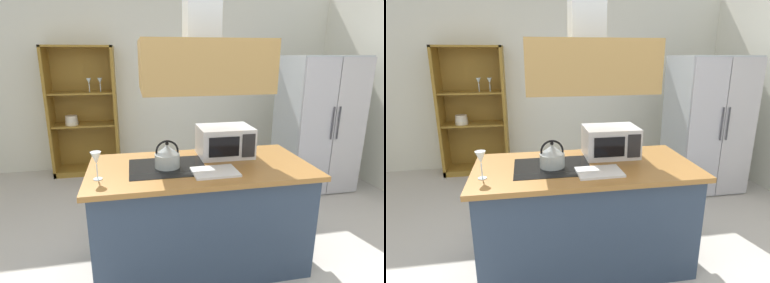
% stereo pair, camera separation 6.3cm
% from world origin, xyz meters
% --- Properties ---
extents(wall_back, '(6.00, 0.12, 2.70)m').
position_xyz_m(wall_back, '(0.00, 3.00, 1.35)').
color(wall_back, silver).
rests_on(wall_back, ground).
extents(kitchen_island, '(1.78, 0.86, 0.90)m').
position_xyz_m(kitchen_island, '(0.22, 0.33, 0.45)').
color(kitchen_island, '#2F3E54').
rests_on(kitchen_island, ground).
extents(range_hood, '(0.90, 0.70, 1.20)m').
position_xyz_m(range_hood, '(0.22, 0.33, 1.79)').
color(range_hood, '#AB8144').
extents(refrigerator, '(0.90, 0.78, 1.75)m').
position_xyz_m(refrigerator, '(2.10, 1.66, 0.88)').
color(refrigerator, '#B1B9BF').
rests_on(refrigerator, ground).
extents(dish_cabinet, '(0.96, 0.40, 1.89)m').
position_xyz_m(dish_cabinet, '(-1.01, 2.78, 0.84)').
color(dish_cabinet, olive).
rests_on(dish_cabinet, ground).
extents(kettle, '(0.20, 0.20, 0.22)m').
position_xyz_m(kettle, '(-0.05, 0.33, 0.99)').
color(kettle, '#AFB9B5').
rests_on(kettle, kitchen_island).
extents(cutting_board, '(0.35, 0.25, 0.02)m').
position_xyz_m(cutting_board, '(0.29, 0.13, 0.91)').
color(cutting_board, white).
rests_on(cutting_board, kitchen_island).
extents(microwave, '(0.46, 0.35, 0.26)m').
position_xyz_m(microwave, '(0.48, 0.53, 1.03)').
color(microwave, silver).
rests_on(microwave, kitchen_island).
extents(wine_glass_on_counter, '(0.08, 0.08, 0.21)m').
position_xyz_m(wine_glass_on_counter, '(-0.57, 0.18, 1.05)').
color(wine_glass_on_counter, silver).
rests_on(wine_glass_on_counter, kitchen_island).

